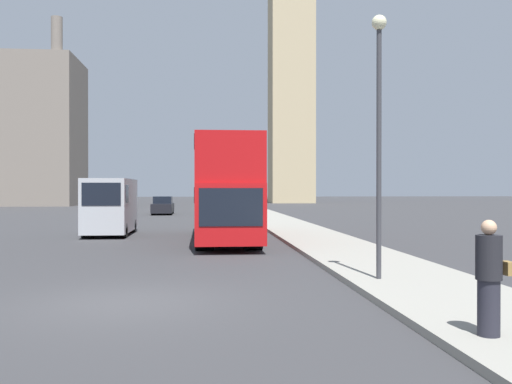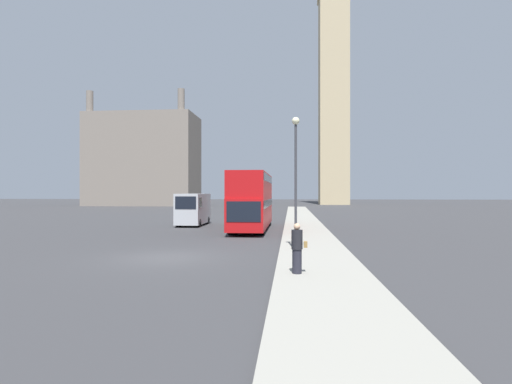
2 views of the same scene
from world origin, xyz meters
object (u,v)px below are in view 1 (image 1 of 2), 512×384
object	(u,v)px
pedestrian	(489,278)
parked_sedan	(163,206)
red_double_decker_bus	(225,186)
white_van	(110,205)
street_lamp	(379,108)

from	to	relation	value
pedestrian	parked_sedan	distance (m)	44.25
parked_sedan	red_double_decker_bus	bearing A→B (deg)	-80.14
red_double_decker_bus	pedestrian	xyz separation A→B (m)	(3.22, -17.29, -1.41)
red_double_decker_bus	parked_sedan	xyz separation A→B (m)	(-4.56, 26.26, -1.69)
white_van	parked_sedan	distance (m)	22.92
red_double_decker_bus	white_van	world-z (taller)	red_double_decker_bus
red_double_decker_bus	parked_sedan	distance (m)	26.71
red_double_decker_bus	street_lamp	xyz separation A→B (m)	(3.24, -11.97, 1.82)
white_van	parked_sedan	bearing A→B (deg)	87.57
pedestrian	parked_sedan	bearing A→B (deg)	100.14
red_double_decker_bus	pedestrian	bearing A→B (deg)	-79.44
street_lamp	parked_sedan	world-z (taller)	street_lamp
white_van	pedestrian	world-z (taller)	white_van
street_lamp	parked_sedan	size ratio (longest dim) A/B	1.32
pedestrian	street_lamp	size ratio (longest dim) A/B	0.27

